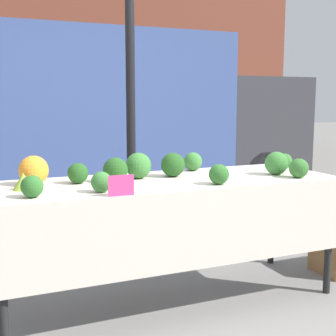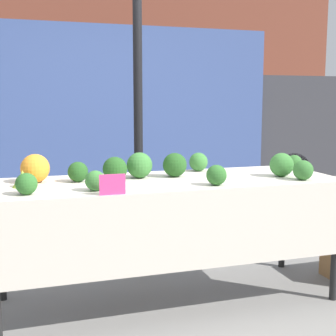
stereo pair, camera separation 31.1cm
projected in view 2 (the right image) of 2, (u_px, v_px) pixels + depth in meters
The scene contains 19 objects.
ground_plane at pixel (168, 299), 3.25m from camera, with size 40.00×40.00×0.00m, color gray.
building_facade at pixel (56, 61), 12.18m from camera, with size 16.00×0.60×4.77m.
tent_pole at pixel (138, 111), 3.61m from camera, with size 0.07×0.07×2.57m.
parked_truck at pixel (156, 112), 6.88m from camera, with size 4.71×2.23×2.25m.
market_table at pixel (171, 197), 3.08m from camera, with size 2.31×0.80×0.84m.
orange_cauliflower at pixel (35, 168), 3.01m from camera, with size 0.19×0.19×0.19m.
romanesco_head at pixel (23, 179), 2.86m from camera, with size 0.13×0.13×0.10m.
broccoli_head_0 at pixel (26, 184), 2.63m from camera, with size 0.12×0.12×0.12m.
broccoli_head_1 at pixel (115, 169), 3.06m from camera, with size 0.16×0.16×0.16m.
broccoli_head_2 at pixel (78, 172), 3.04m from camera, with size 0.13×0.13×0.13m.
broccoli_head_3 at pixel (303, 170), 3.11m from camera, with size 0.13×0.13×0.13m.
broccoli_head_4 at pixel (282, 165), 3.25m from camera, with size 0.17×0.17×0.17m.
broccoli_head_5 at pixel (294, 162), 3.56m from camera, with size 0.12×0.12×0.12m.
broccoli_head_6 at pixel (175, 165), 3.24m from camera, with size 0.17×0.17×0.17m.
broccoli_head_7 at pixel (198, 162), 3.50m from camera, with size 0.14×0.14×0.14m.
broccoli_head_8 at pixel (95, 181), 2.74m from camera, with size 0.12×0.12×0.12m.
broccoli_head_9 at pixel (140, 165), 3.19m from camera, with size 0.18×0.18×0.18m.
broccoli_head_10 at pixel (216, 175), 2.92m from camera, with size 0.13×0.13×0.13m.
price_sign at pixel (112, 185), 2.62m from camera, with size 0.15×0.01×0.12m.
Camera 2 is at (-0.92, -2.94, 1.37)m, focal length 50.00 mm.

